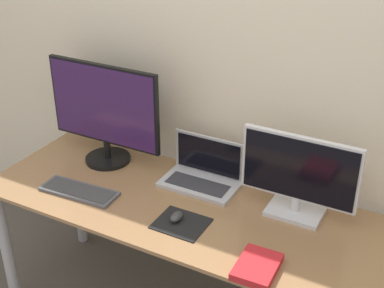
{
  "coord_description": "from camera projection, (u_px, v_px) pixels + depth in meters",
  "views": [
    {
      "loc": [
        0.99,
        -1.4,
        2.08
      ],
      "look_at": [
        -0.0,
        0.44,
        0.98
      ],
      "focal_mm": 50.0,
      "sensor_mm": 36.0,
      "label": 1
    }
  ],
  "objects": [
    {
      "name": "monitor_left",
      "position": [
        104.0,
        112.0,
        2.64
      ],
      "size": [
        0.62,
        0.23,
        0.52
      ],
      "color": "black",
      "rests_on": "desk"
    },
    {
      "name": "laptop",
      "position": [
        203.0,
        172.0,
        2.56
      ],
      "size": [
        0.37,
        0.21,
        0.22
      ],
      "color": "#ADADB2",
      "rests_on": "desk"
    },
    {
      "name": "mousepad",
      "position": [
        181.0,
        223.0,
        2.28
      ],
      "size": [
        0.22,
        0.19,
        0.0
      ],
      "color": "black",
      "rests_on": "desk"
    },
    {
      "name": "desk",
      "position": [
        183.0,
        225.0,
        2.47
      ],
      "size": [
        1.87,
        0.69,
        0.72
      ],
      "color": "olive",
      "rests_on": "ground_plane"
    },
    {
      "name": "book",
      "position": [
        257.0,
        267.0,
        2.02
      ],
      "size": [
        0.16,
        0.21,
        0.03
      ],
      "color": "red",
      "rests_on": "desk"
    },
    {
      "name": "monitor_right",
      "position": [
        299.0,
        176.0,
        2.26
      ],
      "size": [
        0.51,
        0.17,
        0.38
      ],
      "color": "silver",
      "rests_on": "desk"
    },
    {
      "name": "wall_back",
      "position": [
        225.0,
        65.0,
        2.48
      ],
      "size": [
        7.0,
        0.05,
        2.5
      ],
      "color": "beige",
      "rests_on": "ground_plane"
    },
    {
      "name": "keyboard",
      "position": [
        79.0,
        191.0,
        2.49
      ],
      "size": [
        0.38,
        0.15,
        0.02
      ],
      "color": "#4C4C51",
      "rests_on": "desk"
    },
    {
      "name": "mouse",
      "position": [
        176.0,
        217.0,
        2.29
      ],
      "size": [
        0.05,
        0.07,
        0.04
      ],
      "color": "#333333",
      "rests_on": "mousepad"
    }
  ]
}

